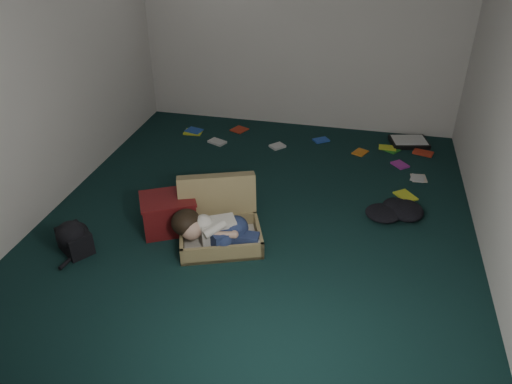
% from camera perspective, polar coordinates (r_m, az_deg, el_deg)
% --- Properties ---
extents(floor, '(4.50, 4.50, 0.00)m').
position_cam_1_polar(floor, '(4.83, 0.40, -2.65)').
color(floor, black).
rests_on(floor, ground).
extents(wall_back, '(4.50, 0.00, 4.50)m').
position_cam_1_polar(wall_back, '(6.38, 5.09, 18.52)').
color(wall_back, silver).
rests_on(wall_back, ground).
extents(wall_front, '(4.50, 0.00, 4.50)m').
position_cam_1_polar(wall_front, '(2.33, -11.67, -6.13)').
color(wall_front, silver).
rests_on(wall_front, ground).
extents(wall_left, '(0.00, 4.50, 4.50)m').
position_cam_1_polar(wall_left, '(5.04, -22.93, 12.83)').
color(wall_left, silver).
rests_on(wall_left, ground).
extents(suitcase, '(0.90, 0.89, 0.52)m').
position_cam_1_polar(suitcase, '(4.48, -4.25, -3.38)').
color(suitcase, '#958252').
rests_on(suitcase, floor).
extents(person, '(0.79, 0.40, 0.32)m').
position_cam_1_polar(person, '(4.30, -4.75, -4.28)').
color(person, silver).
rests_on(person, suitcase).
extents(maroon_bin, '(0.61, 0.56, 0.33)m').
position_cam_1_polar(maroon_bin, '(4.62, -9.95, -2.40)').
color(maroon_bin, maroon).
rests_on(maroon_bin, floor).
extents(backpack, '(0.48, 0.47, 0.23)m').
position_cam_1_polar(backpack, '(4.59, -20.02, -5.16)').
color(backpack, black).
rests_on(backpack, floor).
extents(clothing_pile, '(0.45, 0.38, 0.14)m').
position_cam_1_polar(clothing_pile, '(5.00, 15.84, -1.74)').
color(clothing_pile, black).
rests_on(clothing_pile, floor).
extents(paper_tray, '(0.51, 0.43, 0.06)m').
position_cam_1_polar(paper_tray, '(6.47, 17.08, 5.49)').
color(paper_tray, black).
rests_on(paper_tray, floor).
extents(book_scatter, '(3.07, 1.44, 0.02)m').
position_cam_1_polar(book_scatter, '(6.05, 8.13, 4.57)').
color(book_scatter, yellow).
rests_on(book_scatter, floor).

